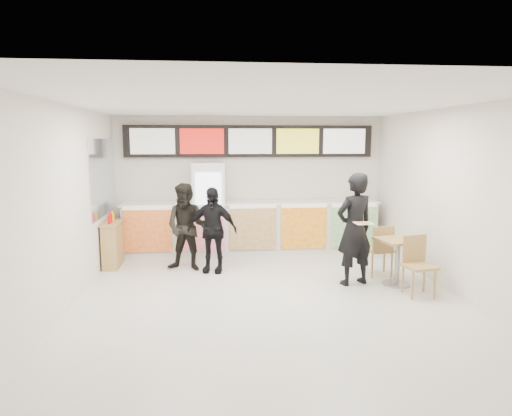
{
  "coord_description": "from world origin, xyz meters",
  "views": [
    {
      "loc": [
        -0.87,
        -6.76,
        2.46
      ],
      "look_at": [
        -0.09,
        1.2,
        1.28
      ],
      "focal_mm": 32.0,
      "sensor_mm": 36.0,
      "label": 1
    }
  ],
  "objects": [
    {
      "name": "mirror_panel",
      "position": [
        -2.99,
        2.45,
        1.75
      ],
      "size": [
        0.01,
        2.0,
        1.5
      ],
      "primitive_type": "cube",
      "color": "#B2B7BF",
      "rests_on": "wall_left"
    },
    {
      "name": "wall_back",
      "position": [
        0.0,
        3.5,
        1.5
      ],
      "size": [
        6.0,
        0.0,
        6.0
      ],
      "primitive_type": "plane",
      "rotation": [
        1.57,
        0.0,
        0.0
      ],
      "color": "silver",
      "rests_on": "floor"
    },
    {
      "name": "drinks_fridge",
      "position": [
        -0.93,
        3.11,
        1.0
      ],
      "size": [
        0.7,
        0.67,
        2.0
      ],
      "color": "white",
      "rests_on": "floor"
    },
    {
      "name": "condiment_ledge",
      "position": [
        -2.82,
        2.24,
        0.45
      ],
      "size": [
        0.32,
        0.79,
        1.06
      ],
      "color": "tan",
      "rests_on": "floor"
    },
    {
      "name": "ceiling",
      "position": [
        0.0,
        0.0,
        3.0
      ],
      "size": [
        7.0,
        7.0,
        0.0
      ],
      "primitive_type": "plane",
      "rotation": [
        3.14,
        0.0,
        0.0
      ],
      "color": "white",
      "rests_on": "wall_back"
    },
    {
      "name": "service_counter",
      "position": [
        0.0,
        3.09,
        0.57
      ],
      "size": [
        5.56,
        0.77,
        1.14
      ],
      "color": "silver",
      "rests_on": "floor"
    },
    {
      "name": "customer_main",
      "position": [
        1.56,
        0.68,
        0.97
      ],
      "size": [
        0.82,
        0.67,
        1.93
      ],
      "primitive_type": "imported",
      "rotation": [
        0.0,
        0.0,
        3.48
      ],
      "color": "black",
      "rests_on": "floor"
    },
    {
      "name": "pizza_slice",
      "position": [
        1.56,
        0.23,
        1.16
      ],
      "size": [
        0.36,
        0.36,
        0.02
      ],
      "color": "beige",
      "rests_on": "customer_main"
    },
    {
      "name": "customer_mid",
      "position": [
        -0.87,
        1.68,
        0.81
      ],
      "size": [
        1.01,
        0.62,
        1.61
      ],
      "primitive_type": "imported",
      "rotation": [
        0.0,
        0.0,
        -0.25
      ],
      "color": "black",
      "rests_on": "floor"
    },
    {
      "name": "customer_left",
      "position": [
        -1.35,
        1.85,
        0.83
      ],
      "size": [
        0.96,
        0.84,
        1.67
      ],
      "primitive_type": "imported",
      "rotation": [
        0.0,
        0.0,
        -0.29
      ],
      "color": "black",
      "rests_on": "floor"
    },
    {
      "name": "wall_right",
      "position": [
        3.0,
        0.0,
        1.5
      ],
      "size": [
        0.0,
        7.0,
        7.0
      ],
      "primitive_type": "plane",
      "rotation": [
        1.57,
        0.0,
        -1.57
      ],
      "color": "silver",
      "rests_on": "floor"
    },
    {
      "name": "wall_left",
      "position": [
        -3.0,
        0.0,
        1.5
      ],
      "size": [
        0.0,
        7.0,
        7.0
      ],
      "primitive_type": "plane",
      "rotation": [
        1.57,
        0.0,
        1.57
      ],
      "color": "silver",
      "rests_on": "floor"
    },
    {
      "name": "cafe_table",
      "position": [
        2.29,
        0.56,
        0.56
      ],
      "size": [
        0.76,
        1.68,
        0.95
      ],
      "rotation": [
        0.0,
        0.0,
        0.2
      ],
      "color": "tan",
      "rests_on": "floor"
    },
    {
      "name": "menu_board",
      "position": [
        0.0,
        3.41,
        2.45
      ],
      "size": [
        5.5,
        0.14,
        0.7
      ],
      "color": "black",
      "rests_on": "wall_back"
    },
    {
      "name": "floor",
      "position": [
        0.0,
        0.0,
        0.0
      ],
      "size": [
        7.0,
        7.0,
        0.0
      ],
      "primitive_type": "plane",
      "color": "beige",
      "rests_on": "ground"
    }
  ]
}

